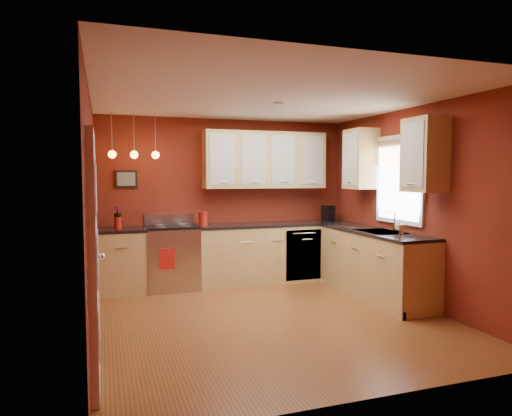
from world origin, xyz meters
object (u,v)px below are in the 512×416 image
object	(u,v)px
sink	(381,233)
coffee_maker	(328,214)
red_canister	(203,219)
soap_pump	(400,227)
gas_range	(172,257)

from	to	relation	value
sink	coffee_maker	xyz separation A→B (m)	(-0.02, 1.50, 0.15)
red_canister	soap_pump	distance (m)	2.86
coffee_maker	gas_range	bearing A→B (deg)	165.84
sink	soap_pump	xyz separation A→B (m)	(0.08, -0.30, 0.12)
sink	soap_pump	bearing A→B (deg)	-74.61
red_canister	soap_pump	xyz separation A→B (m)	(2.23, -1.78, -0.01)
sink	red_canister	world-z (taller)	sink
gas_range	coffee_maker	distance (m)	2.67
gas_range	coffee_maker	world-z (taller)	coffee_maker
red_canister	coffee_maker	distance (m)	2.13
gas_range	sink	distance (m)	3.05
sink	red_canister	size ratio (longest dim) A/B	3.32
coffee_maker	red_canister	bearing A→B (deg)	166.14
gas_range	red_canister	xyz separation A→B (m)	(0.47, -0.01, 0.57)
coffee_maker	soap_pump	bearing A→B (deg)	-100.85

